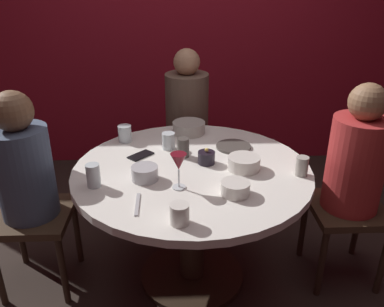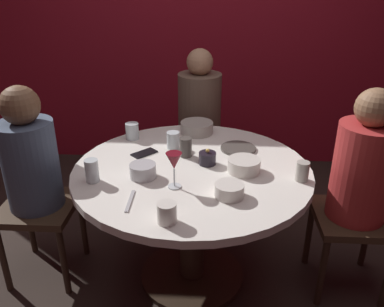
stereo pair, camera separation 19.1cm
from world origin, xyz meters
The scene contains 21 objects.
ground_plane centered at (0.00, 0.00, 0.00)m, with size 8.00×8.00×0.00m, color #2D231E.
back_wall centered at (0.00, 1.68, 1.30)m, with size 6.00×0.10×2.60m, color maroon.
dining_table centered at (0.00, 0.00, 0.56)m, with size 1.23×1.23×0.73m.
seated_diner_left centered at (-0.86, 0.00, 0.71)m, with size 0.40×0.40×1.15m.
seated_diner_back centered at (0.00, 0.86, 0.72)m, with size 0.40×0.40×1.18m.
seated_diner_right centered at (0.86, 0.00, 0.72)m, with size 0.40×0.40×1.16m.
candle_holder centered at (0.08, 0.05, 0.76)m, with size 0.09×0.09×0.09m.
wine_glass centered at (-0.07, -0.21, 0.85)m, with size 0.08×0.08×0.18m.
dinner_plate centered at (0.25, 0.24, 0.73)m, with size 0.20×0.20×0.01m, color #4C4742.
cell_phone centered at (-0.28, 0.15, 0.73)m, with size 0.07×0.14×0.01m, color black.
bowl_serving_large centered at (-0.23, -0.12, 0.76)m, with size 0.13×0.13×0.07m, color #B7B7BC.
bowl_salad_center centered at (0.19, -0.28, 0.76)m, with size 0.13×0.13×0.06m, color silver.
bowl_small_white centered at (0.27, -0.03, 0.76)m, with size 0.17×0.17×0.07m, color silver.
bowl_sauce_side centered at (0.00, 0.48, 0.76)m, with size 0.20×0.20×0.07m, color #B2ADA3.
cup_near_candle centered at (-0.12, 0.25, 0.77)m, with size 0.07×0.07×0.09m, color silver.
cup_by_left_diner centered at (0.54, -0.10, 0.77)m, with size 0.06×0.06×0.10m, color #B2ADA3.
cup_by_right_diner centered at (-0.47, -0.18, 0.78)m, with size 0.07×0.07×0.11m, color silver.
cup_center_front centered at (-0.04, 0.14, 0.78)m, with size 0.07×0.07×0.11m, color #4C4742.
cup_far_edge centered at (-0.38, 0.36, 0.77)m, with size 0.08×0.08×0.10m, color silver.
cup_beside_wine centered at (-0.07, -0.50, 0.77)m, with size 0.08×0.08×0.09m, color silver.
fork_near_plate centered at (-0.25, -0.35, 0.73)m, with size 0.02×0.18×0.01m, color #B7B7BC.
Camera 2 is at (0.11, -1.84, 1.67)m, focal length 37.35 mm.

